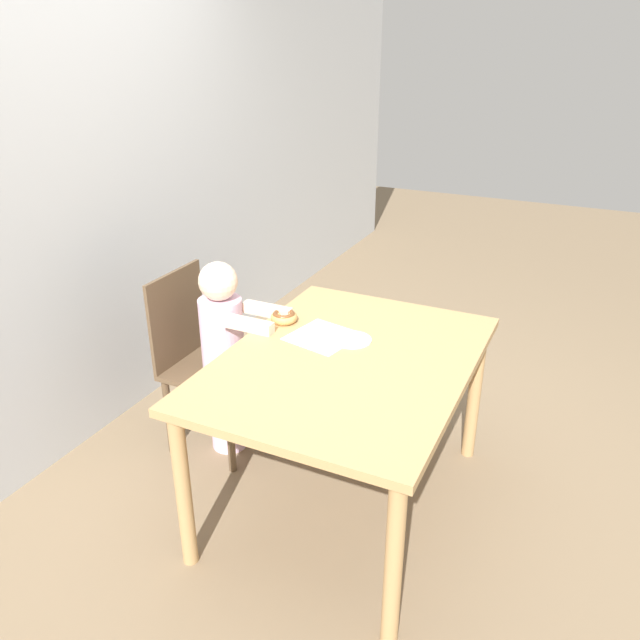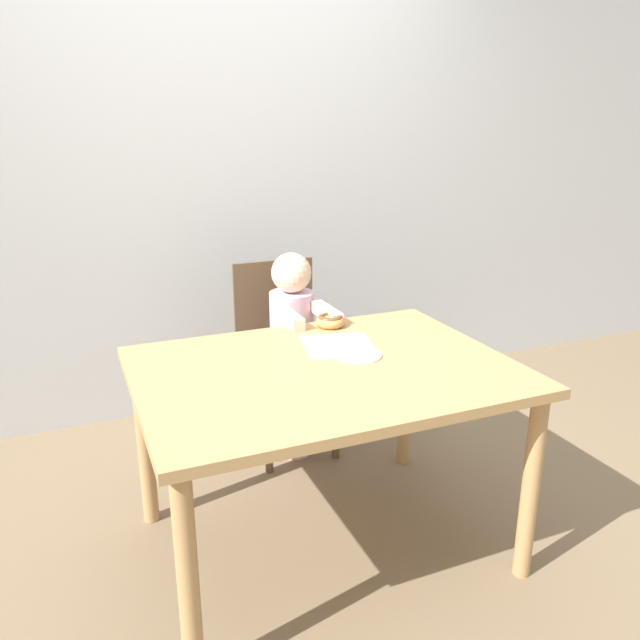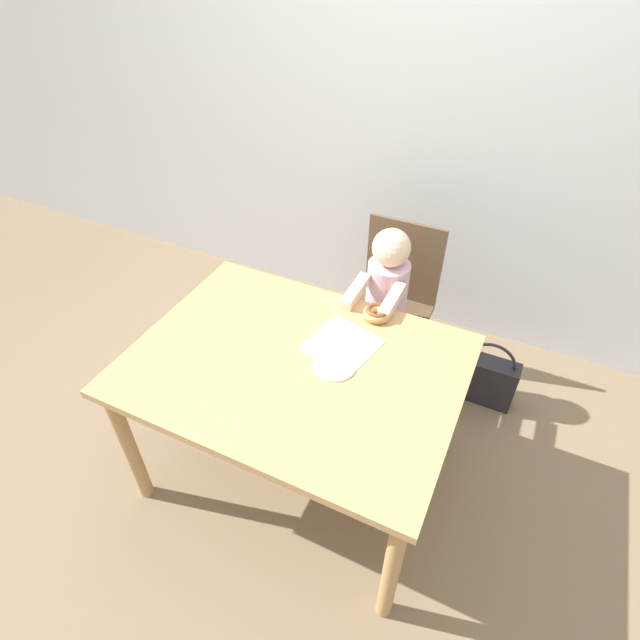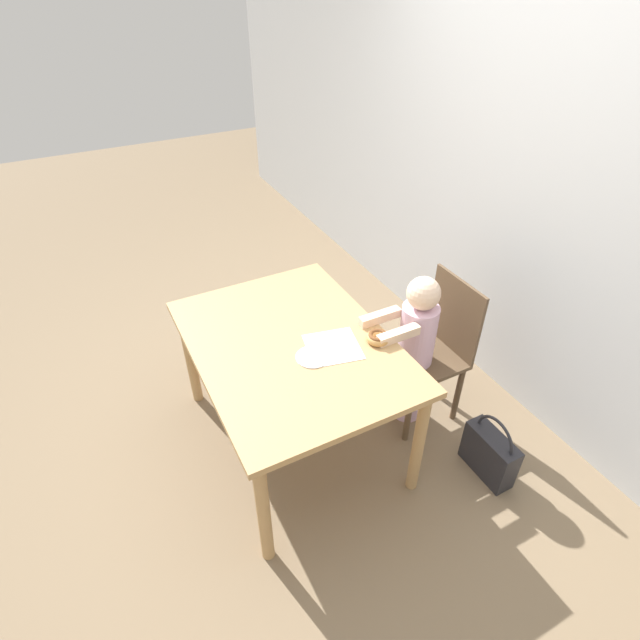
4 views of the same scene
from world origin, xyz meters
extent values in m
plane|color=#7A664C|center=(0.00, 0.00, 0.00)|extent=(12.00, 12.00, 0.00)
cube|color=silver|center=(0.00, 1.41, 1.25)|extent=(8.00, 0.05, 2.50)
cube|color=tan|center=(0.00, 0.00, 0.71)|extent=(1.28, 0.95, 0.03)
cylinder|color=tan|center=(-0.58, -0.41, 0.34)|extent=(0.06, 0.06, 0.69)
cylinder|color=tan|center=(0.58, -0.41, 0.34)|extent=(0.06, 0.06, 0.69)
cylinder|color=tan|center=(-0.58, 0.41, 0.34)|extent=(0.06, 0.06, 0.69)
cylinder|color=tan|center=(0.58, 0.41, 0.34)|extent=(0.06, 0.06, 0.69)
cube|color=brown|center=(0.14, 0.75, 0.42)|extent=(0.40, 0.42, 0.03)
cube|color=brown|center=(0.14, 0.95, 0.66)|extent=(0.40, 0.02, 0.46)
cylinder|color=brown|center=(-0.03, 0.57, 0.21)|extent=(0.04, 0.04, 0.41)
cylinder|color=brown|center=(0.30, 0.57, 0.21)|extent=(0.04, 0.04, 0.41)
cylinder|color=brown|center=(-0.03, 0.92, 0.21)|extent=(0.04, 0.04, 0.41)
cylinder|color=brown|center=(0.30, 0.92, 0.21)|extent=(0.04, 0.04, 0.41)
cylinder|color=silver|center=(0.14, 0.69, 0.22)|extent=(0.17, 0.17, 0.44)
cylinder|color=silver|center=(0.14, 0.69, 0.62)|extent=(0.20, 0.20, 0.36)
sphere|color=beige|center=(0.14, 0.69, 0.89)|extent=(0.18, 0.18, 0.18)
cube|color=beige|center=(0.05, 0.49, 0.75)|extent=(0.05, 0.24, 0.05)
cube|color=beige|center=(0.22, 0.49, 0.75)|extent=(0.05, 0.24, 0.05)
torus|color=tan|center=(0.19, 0.39, 0.74)|extent=(0.12, 0.12, 0.04)
torus|color=brown|center=(0.19, 0.39, 0.76)|extent=(0.10, 0.10, 0.02)
cube|color=white|center=(0.13, 0.17, 0.73)|extent=(0.31, 0.31, 0.00)
cube|color=#232328|center=(0.69, 0.83, 0.14)|extent=(0.31, 0.12, 0.27)
torus|color=#232328|center=(0.69, 0.83, 0.27)|extent=(0.25, 0.02, 0.25)
cylinder|color=white|center=(0.15, 0.05, 0.73)|extent=(0.17, 0.17, 0.01)
camera|label=1|loc=(-2.03, -0.84, 1.89)|focal=35.00mm
camera|label=2|loc=(-0.79, -1.82, 1.53)|focal=35.00mm
camera|label=3|loc=(0.68, -1.19, 2.10)|focal=28.00mm
camera|label=4|loc=(1.78, -0.76, 2.31)|focal=28.00mm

